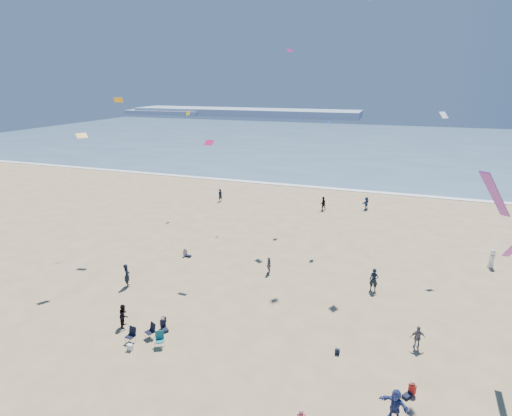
% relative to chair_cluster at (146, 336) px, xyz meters
% --- Properties ---
extents(ground, '(220.00, 220.00, 0.00)m').
position_rel_chair_cluster_xyz_m(ground, '(3.62, -3.16, -0.50)').
color(ground, tan).
rests_on(ground, ground).
extents(ocean, '(220.00, 100.00, 0.06)m').
position_rel_chair_cluster_xyz_m(ocean, '(3.62, 91.84, -0.47)').
color(ocean, '#476B84').
rests_on(ocean, ground).
extents(surf_line, '(220.00, 1.20, 0.08)m').
position_rel_chair_cluster_xyz_m(surf_line, '(3.62, 41.84, -0.46)').
color(surf_line, white).
rests_on(surf_line, ground).
extents(headland_far, '(110.00, 20.00, 3.20)m').
position_rel_chair_cluster_xyz_m(headland_far, '(-56.38, 166.84, 1.10)').
color(headland_far, '#7A8EA8').
rests_on(headland_far, ground).
extents(headland_near, '(40.00, 14.00, 2.00)m').
position_rel_chair_cluster_xyz_m(headland_near, '(-96.38, 161.84, 0.50)').
color(headland_near, '#7A8EA8').
rests_on(headland_near, ground).
extents(standing_flyers, '(31.59, 46.08, 1.93)m').
position_rel_chair_cluster_xyz_m(standing_flyers, '(8.88, 10.57, 0.35)').
color(standing_flyers, black).
rests_on(standing_flyers, ground).
extents(seated_group, '(20.67, 19.68, 0.84)m').
position_rel_chair_cluster_xyz_m(seated_group, '(6.84, 1.07, -0.08)').
color(seated_group, white).
rests_on(seated_group, ground).
extents(chair_cluster, '(2.74, 1.53, 1.00)m').
position_rel_chair_cluster_xyz_m(chair_cluster, '(0.00, 0.00, 0.00)').
color(chair_cluster, black).
rests_on(chair_cluster, ground).
extents(white_tote, '(0.35, 0.20, 0.40)m').
position_rel_chair_cluster_xyz_m(white_tote, '(-0.55, -0.99, -0.30)').
color(white_tote, white).
rests_on(white_tote, ground).
extents(black_backpack, '(0.30, 0.22, 0.38)m').
position_rel_chair_cluster_xyz_m(black_backpack, '(-0.19, 2.29, -0.31)').
color(black_backpack, black).
rests_on(black_backpack, ground).
extents(navy_bag, '(0.28, 0.18, 0.34)m').
position_rel_chair_cluster_xyz_m(navy_bag, '(11.54, 2.79, -0.33)').
color(navy_bag, black).
rests_on(navy_bag, ground).
extents(kites_aloft, '(38.04, 40.11, 30.38)m').
position_rel_chair_cluster_xyz_m(kites_aloft, '(13.32, 11.17, 13.93)').
color(kites_aloft, blue).
rests_on(kites_aloft, ground).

